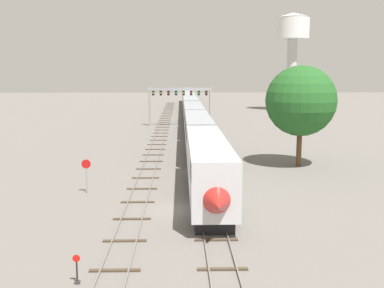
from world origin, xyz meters
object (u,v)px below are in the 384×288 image
(passenger_train, at_px, (191,108))
(signal_gantry, at_px, (180,96))
(water_tower, at_px, (293,36))
(trackside_tree_left, at_px, (301,101))
(stop_sign, at_px, (86,171))
(switch_stand, at_px, (77,273))

(passenger_train, xyz_separation_m, signal_gantry, (-2.25, -8.91, 3.01))
(water_tower, distance_m, trackside_tree_left, 73.72)
(passenger_train, bearing_deg, water_tower, 42.01)
(passenger_train, bearing_deg, stop_sign, -100.01)
(passenger_train, relative_size, switch_stand, 93.02)
(passenger_train, xyz_separation_m, stop_sign, (-10.00, -56.65, -0.74))
(signal_gantry, xyz_separation_m, water_tower, (29.56, 33.51, 13.88))
(passenger_train, xyz_separation_m, water_tower, (27.31, 24.60, 16.90))
(signal_gantry, height_order, trackside_tree_left, trackside_tree_left)
(switch_stand, bearing_deg, passenger_train, 84.43)
(water_tower, distance_m, stop_sign, 91.13)
(switch_stand, height_order, trackside_tree_left, trackside_tree_left)
(passenger_train, bearing_deg, signal_gantry, -104.17)
(water_tower, bearing_deg, passenger_train, -137.99)
(signal_gantry, distance_m, switch_stand, 64.29)
(passenger_train, distance_m, water_tower, 40.45)
(passenger_train, bearing_deg, switch_stand, -95.57)
(signal_gantry, xyz_separation_m, stop_sign, (-7.75, -47.74, -3.76))
(passenger_train, distance_m, stop_sign, 57.53)
(water_tower, relative_size, stop_sign, 8.85)
(stop_sign, bearing_deg, passenger_train, 79.99)
(switch_stand, bearing_deg, stop_sign, 100.17)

